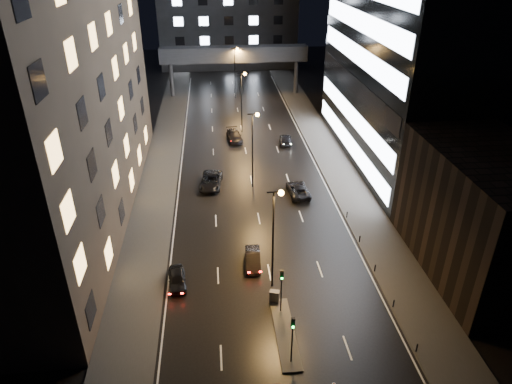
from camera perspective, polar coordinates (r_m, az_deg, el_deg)
The scene contains 22 objects.
ground at distance 70.99m, azimuth -1.30°, elevation 5.19°, with size 160.00×160.00×0.00m, color black.
sidewalk_left at distance 66.69m, azimuth -11.75°, elevation 3.03°, with size 5.00×110.00×0.15m, color #383533.
sidewalk_right at distance 68.44m, azimuth 9.54°, elevation 3.93°, with size 5.00×110.00×0.15m, color #383533.
building_left at distance 52.76m, azimuth -26.40°, elevation 16.90°, with size 15.00×48.00×40.00m, color #2D2319.
building_right_low at distance 47.51m, azimuth 26.67°, elevation -2.56°, with size 10.00×18.00×12.00m, color black.
building_far at distance 124.09m, azimuth -3.59°, elevation 21.25°, with size 34.00×14.00×25.00m, color #333335.
skybridge at distance 97.16m, azimuth -2.78°, elevation 16.75°, with size 30.00×3.00×10.00m.
median_island at distance 39.26m, azimuth 3.63°, elevation -17.14°, with size 1.60×8.00×0.15m, color #383533.
traffic_signal_near at distance 39.01m, azimuth 3.20°, elevation -11.43°, with size 0.28×0.34×4.40m.
traffic_signal_far at distance 35.04m, azimuth 4.58°, elevation -17.17°, with size 0.28×0.34×4.40m.
bollard_row at distance 44.51m, azimuth 15.67°, elevation -11.19°, with size 0.12×25.12×0.90m.
streetlight_near at distance 39.76m, azimuth 2.40°, elevation -4.44°, with size 1.45×0.50×10.15m.
streetlight_mid_a at distance 57.46m, azimuth -0.28°, elevation 6.42°, with size 1.45×0.50×10.15m.
streetlight_mid_b at distance 76.30m, azimuth -1.71°, elevation 12.06°, with size 1.45×0.50×10.15m.
streetlight_far at distance 95.61m, azimuth -2.59°, elevation 15.43°, with size 1.45×0.50×10.15m.
car_away_a at distance 43.92m, azimuth -9.83°, elevation -10.67°, with size 1.57×3.91×1.33m, color black.
car_away_b at distance 45.68m, azimuth -0.41°, elevation -8.37°, with size 1.46×4.20×1.38m, color black.
car_away_c at distance 60.23m, azimuth -5.64°, elevation 1.40°, with size 2.65×5.75×1.60m, color black.
car_away_d at distance 74.68m, azimuth -2.73°, elevation 7.01°, with size 2.14×5.27×1.53m, color black.
car_toward_a at distance 58.19m, azimuth 5.28°, elevation 0.31°, with size 2.40×5.21×1.45m, color black.
car_toward_b at distance 73.59m, azimuth 3.69°, elevation 6.57°, with size 1.88×4.63×1.34m, color black.
utility_cabinet at distance 41.40m, azimuth 2.30°, elevation -12.90°, with size 0.84×0.50×1.18m, color #464649.
Camera 1 is at (-4.72, -25.01, 28.12)m, focal length 32.00 mm.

